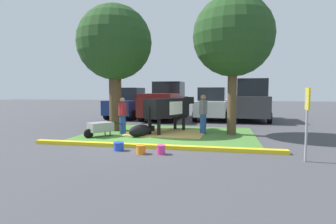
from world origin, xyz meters
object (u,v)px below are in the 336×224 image
person_visitor_near (203,113)px  pickup_truck_maroon (166,102)px  shade_tree_right (233,37)px  parking_sign (307,110)px  bucket_orange (141,149)px  cow_holstein (169,108)px  bucket_blue (119,146)px  hatchback_white (212,104)px  wheelbarrow (100,127)px  suv_dark_grey (251,100)px  shade_tree_left (115,44)px  sedan_silver (129,103)px  calf_lying (141,131)px  person_handler (123,115)px  bucket_pink (161,149)px

person_visitor_near → pickup_truck_maroon: bearing=116.3°
shade_tree_right → parking_sign: bearing=-66.2°
person_visitor_near → bucket_orange: person_visitor_near is taller
shade_tree_right → cow_holstein: (-2.66, 0.11, -2.93)m
bucket_blue → bucket_orange: (0.80, -0.29, 0.00)m
pickup_truck_maroon → hatchback_white: 2.97m
wheelbarrow → suv_dark_grey: size_ratio=0.30×
bucket_orange → hatchback_white: (1.65, 9.87, 0.85)m
shade_tree_left → shade_tree_right: (5.15, -0.12, 0.09)m
shade_tree_left → pickup_truck_maroon: shade_tree_left is taller
sedan_silver → calf_lying: bearing=-66.7°
person_handler → suv_dark_grey: 8.87m
person_handler → hatchback_white: bearing=62.6°
suv_dark_grey → shade_tree_right: bearing=-102.6°
sedan_silver → bucket_orange: bearing=-68.4°
hatchback_white → parking_sign: bearing=-74.2°
wheelbarrow → hatchback_white: bearing=61.2°
shade_tree_left → pickup_truck_maroon: 6.32m
calf_lying → sedan_silver: size_ratio=0.29×
bucket_pink → suv_dark_grey: (3.42, 9.85, 1.13)m
cow_holstein → person_visitor_near: 1.51m
sedan_silver → hatchback_white: size_ratio=1.00×
bucket_orange → sedan_silver: bearing=111.6°
pickup_truck_maroon → hatchback_white: bearing=4.1°
bucket_pink → shade_tree_right: bearing=61.9°
shade_tree_left → calf_lying: (1.58, -1.27, -3.68)m
person_handler → wheelbarrow: person_handler is taller
bucket_blue → shade_tree_left: bearing=113.6°
bucket_orange → bucket_pink: 0.58m
person_visitor_near → bucket_blue: 4.38m
bucket_orange → suv_dark_grey: (3.99, 9.93, 1.13)m
shade_tree_right → person_handler: (-4.47, -0.78, -3.18)m
wheelbarrow → bucket_blue: 2.71m
shade_tree_right → bucket_blue: bearing=-133.1°
calf_lying → person_visitor_near: size_ratio=0.77×
shade_tree_right → calf_lying: (-3.57, -1.15, -3.77)m
calf_lying → parking_sign: parking_sign is taller
shade_tree_right → bucket_pink: bearing=-118.1°
bucket_blue → bucket_orange: 0.85m
calf_lying → suv_dark_grey: size_ratio=0.28×
calf_lying → suv_dark_grey: 8.66m
person_handler → bucket_orange: person_handler is taller
shade_tree_left → person_visitor_near: shade_tree_left is taller
person_handler → parking_sign: bearing=-27.2°
bucket_orange → sedan_silver: (-3.90, 9.81, 0.85)m
shade_tree_right → parking_sign: shade_tree_right is taller
bucket_blue → bucket_pink: size_ratio=1.23×
wheelbarrow → bucket_pink: (3.02, -2.35, -0.25)m
cow_holstein → sedan_silver: 6.91m
person_handler → person_visitor_near: size_ratio=0.93×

